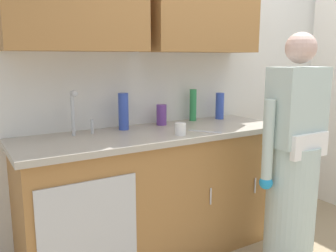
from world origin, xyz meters
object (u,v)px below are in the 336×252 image
(person_at_sink, at_px, (293,172))
(cup_by_sink, at_px, (180,129))
(bottle_soap, at_px, (162,115))
(bottle_water_tall, at_px, (193,105))
(bottle_water_short, at_px, (123,111))
(bottle_cleaner_spray, at_px, (220,106))
(knife_on_counter, at_px, (205,131))
(sink, at_px, (86,141))

(person_at_sink, bearing_deg, cup_by_sink, 146.06)
(bottle_soap, bearing_deg, bottle_water_tall, 6.65)
(bottle_water_short, bearing_deg, bottle_water_tall, 4.98)
(cup_by_sink, bearing_deg, bottle_cleaner_spray, 30.58)
(person_at_sink, distance_m, bottle_water_short, 1.26)
(cup_by_sink, bearing_deg, bottle_water_short, 124.45)
(bottle_water_short, distance_m, cup_by_sink, 0.46)
(bottle_water_short, height_order, knife_on_counter, bottle_water_short)
(bottle_soap, xyz_separation_m, bottle_cleaner_spray, (0.57, -0.01, 0.03))
(bottle_cleaner_spray, bearing_deg, bottle_water_short, -179.20)
(person_at_sink, xyz_separation_m, bottle_water_short, (-0.89, 0.80, 0.38))
(bottle_soap, xyz_separation_m, cup_by_sink, (-0.08, -0.39, -0.04))
(sink, xyz_separation_m, knife_on_counter, (0.80, -0.21, 0.02))
(person_at_sink, xyz_separation_m, bottle_soap, (-0.56, 0.82, 0.33))
(sink, xyz_separation_m, bottle_soap, (0.67, 0.18, 0.10))
(sink, distance_m, bottle_cleaner_spray, 1.26)
(sink, height_order, person_at_sink, person_at_sink)
(bottle_water_tall, distance_m, cup_by_sink, 0.59)
(sink, bearing_deg, person_at_sink, -27.55)
(sink, relative_size, bottle_soap, 3.10)
(person_at_sink, relative_size, cup_by_sink, 19.50)
(bottle_soap, relative_size, bottle_water_tall, 0.61)
(sink, xyz_separation_m, bottle_water_short, (0.34, 0.16, 0.15))
(cup_by_sink, bearing_deg, person_at_sink, -33.94)
(bottle_water_short, xyz_separation_m, cup_by_sink, (0.25, -0.37, -0.09))
(bottle_water_tall, height_order, knife_on_counter, bottle_water_tall)
(person_at_sink, distance_m, bottle_soap, 1.05)
(person_at_sink, distance_m, bottle_cleaner_spray, 0.89)
(bottle_soap, height_order, bottle_water_short, bottle_water_short)
(bottle_cleaner_spray, relative_size, knife_on_counter, 0.93)
(sink, bearing_deg, knife_on_counter, -14.81)
(sink, height_order, bottle_water_short, sink)
(sink, bearing_deg, cup_by_sink, -19.68)
(bottle_soap, bearing_deg, cup_by_sink, -101.01)
(person_at_sink, height_order, bottle_water_tall, person_at_sink)
(cup_by_sink, height_order, knife_on_counter, cup_by_sink)
(bottle_soap, distance_m, bottle_cleaner_spray, 0.57)
(sink, bearing_deg, bottle_cleaner_spray, 7.88)
(bottle_cleaner_spray, bearing_deg, cup_by_sink, -149.42)
(bottle_water_short, bearing_deg, person_at_sink, -41.85)
(person_at_sink, xyz_separation_m, knife_on_counter, (-0.43, 0.43, 0.25))
(cup_by_sink, xyz_separation_m, knife_on_counter, (0.21, 0.00, -0.04))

